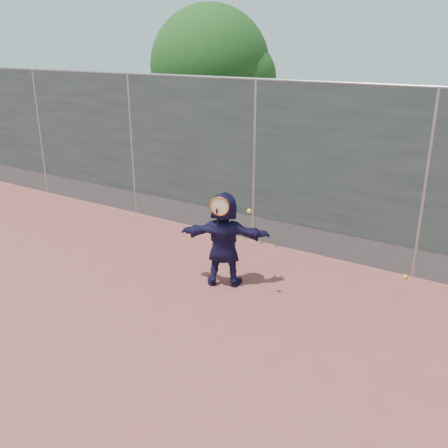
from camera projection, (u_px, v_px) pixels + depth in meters
The scene contains 7 objects.
ground at pixel (129, 319), 6.92m from camera, with size 80.00×80.00×0.00m, color #9E4C42.
player at pixel (224, 239), 7.68m from camera, with size 1.39×0.44×1.50m, color #191439.
ball_ground at pixel (405, 277), 8.08m from camera, with size 0.07×0.07×0.07m, color yellow.
fence at pixel (255, 159), 9.14m from camera, with size 20.00×0.06×3.03m.
swing_action at pixel (222, 208), 7.27m from camera, with size 0.68×0.15×0.51m.
tree_left at pixel (216, 70), 12.52m from camera, with size 3.15×3.00×4.53m.
weed_clump at pixel (264, 238), 9.40m from camera, with size 0.68×0.07×0.30m.
Camera 1 is at (4.37, -4.37, 3.62)m, focal length 40.00 mm.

